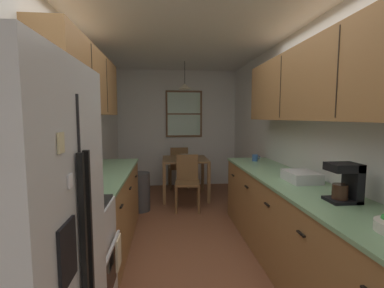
# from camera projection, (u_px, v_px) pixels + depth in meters

# --- Properties ---
(ground_plane) EXTENTS (12.00, 12.00, 0.00)m
(ground_plane) POSITION_uv_depth(u_px,v_px,m) (187.00, 235.00, 3.47)
(ground_plane) COLOR brown
(wall_left) EXTENTS (0.10, 9.00, 2.55)m
(wall_left) POSITION_uv_depth(u_px,v_px,m) (76.00, 139.00, 3.21)
(wall_left) COLOR silver
(wall_left) RESTS_ON ground
(wall_right) EXTENTS (0.10, 9.00, 2.55)m
(wall_right) POSITION_uv_depth(u_px,v_px,m) (290.00, 137.00, 3.48)
(wall_right) COLOR silver
(wall_right) RESTS_ON ground
(wall_back) EXTENTS (4.40, 0.10, 2.55)m
(wall_back) POSITION_uv_depth(u_px,v_px,m) (177.00, 129.00, 5.97)
(wall_back) COLOR silver
(wall_back) RESTS_ON ground
(ceiling_slab) EXTENTS (4.40, 9.00, 0.08)m
(ceiling_slab) POSITION_uv_depth(u_px,v_px,m) (187.00, 29.00, 3.21)
(ceiling_slab) COLOR white
(stove_range) EXTENTS (0.66, 0.61, 1.10)m
(stove_range) POSITION_uv_depth(u_px,v_px,m) (63.00, 270.00, 1.86)
(stove_range) COLOR silver
(stove_range) RESTS_ON ground
(microwave_over_range) EXTENTS (0.39, 0.59, 0.30)m
(microwave_over_range) POSITION_uv_depth(u_px,v_px,m) (35.00, 92.00, 1.72)
(microwave_over_range) COLOR silver
(counter_left) EXTENTS (0.64, 1.95, 0.90)m
(counter_left) POSITION_uv_depth(u_px,v_px,m) (104.00, 210.00, 3.13)
(counter_left) COLOR olive
(counter_left) RESTS_ON ground
(upper_cabinets_left) EXTENTS (0.33, 2.03, 0.70)m
(upper_cabinets_left) POSITION_uv_depth(u_px,v_px,m) (85.00, 82.00, 2.92)
(upper_cabinets_left) COLOR olive
(counter_right) EXTENTS (0.64, 3.25, 0.90)m
(counter_right) POSITION_uv_depth(u_px,v_px,m) (297.00, 228.00, 2.61)
(counter_right) COLOR olive
(counter_right) RESTS_ON ground
(upper_cabinets_right) EXTENTS (0.33, 2.93, 0.72)m
(upper_cabinets_right) POSITION_uv_depth(u_px,v_px,m) (320.00, 81.00, 2.43)
(upper_cabinets_right) COLOR olive
(dining_table) EXTENTS (0.84, 0.85, 0.75)m
(dining_table) POSITION_uv_depth(u_px,v_px,m) (185.00, 165.00, 5.06)
(dining_table) COLOR brown
(dining_table) RESTS_ON ground
(dining_chair_near) EXTENTS (0.43, 0.43, 0.90)m
(dining_chair_near) POSITION_uv_depth(u_px,v_px,m) (187.00, 179.00, 4.45)
(dining_chair_near) COLOR brown
(dining_chair_near) RESTS_ON ground
(dining_chair_far) EXTENTS (0.43, 0.43, 0.90)m
(dining_chair_far) POSITION_uv_depth(u_px,v_px,m) (179.00, 166.00, 5.69)
(dining_chair_far) COLOR brown
(dining_chair_far) RESTS_ON ground
(pendant_light) EXTENTS (0.24, 0.24, 0.50)m
(pendant_light) POSITION_uv_depth(u_px,v_px,m) (185.00, 86.00, 4.91)
(pendant_light) COLOR black
(back_window) EXTENTS (0.80, 0.05, 1.02)m
(back_window) POSITION_uv_depth(u_px,v_px,m) (184.00, 114.00, 5.88)
(back_window) COLOR brown
(trash_bin) EXTENTS (0.34, 0.34, 0.63)m
(trash_bin) POSITION_uv_depth(u_px,v_px,m) (140.00, 192.00, 4.37)
(trash_bin) COLOR #3F3F42
(trash_bin) RESTS_ON ground
(storage_canister) EXTENTS (0.12, 0.12, 0.20)m
(storage_canister) POSITION_uv_depth(u_px,v_px,m) (87.00, 175.00, 2.46)
(storage_canister) COLOR #265999
(storage_canister) RESTS_ON counter_left
(dish_towel) EXTENTS (0.02, 0.16, 0.24)m
(dish_towel) POSITION_uv_depth(u_px,v_px,m) (118.00, 252.00, 2.04)
(dish_towel) COLOR beige
(coffee_maker) EXTENTS (0.22, 0.18, 0.29)m
(coffee_maker) POSITION_uv_depth(u_px,v_px,m) (347.00, 182.00, 1.99)
(coffee_maker) COLOR black
(coffee_maker) RESTS_ON counter_right
(mug_by_coffeemaker) EXTENTS (0.12, 0.08, 0.09)m
(mug_by_coffeemaker) POSITION_uv_depth(u_px,v_px,m) (255.00, 158.00, 3.85)
(mug_by_coffeemaker) COLOR #335999
(mug_by_coffeemaker) RESTS_ON counter_right
(dish_rack) EXTENTS (0.28, 0.34, 0.10)m
(dish_rack) POSITION_uv_depth(u_px,v_px,m) (301.00, 177.00, 2.62)
(dish_rack) COLOR silver
(dish_rack) RESTS_ON counter_right
(table_serving_bowl) EXTENTS (0.21, 0.21, 0.06)m
(table_serving_bowl) POSITION_uv_depth(u_px,v_px,m) (185.00, 156.00, 5.14)
(table_serving_bowl) COLOR silver
(table_serving_bowl) RESTS_ON dining_table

